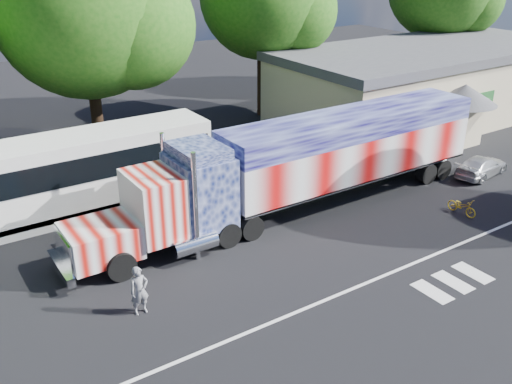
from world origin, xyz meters
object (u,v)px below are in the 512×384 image
coach_bus (77,173)px  tree_n_mid (88,7)px  semi_truck (308,162)px  parked_car (482,166)px  bicycle (462,206)px  woman (139,291)px

coach_bus → tree_n_mid: (3.67, 7.07, 6.71)m
semi_truck → parked_car: (10.69, -2.16, -1.86)m
bicycle → tree_n_mid: (-11.44, 17.52, 8.27)m
coach_bus → semi_truck: bearing=-31.5°
woman → tree_n_mid: bearing=74.4°
parked_car → bicycle: size_ratio=2.44×
bicycle → tree_n_mid: tree_n_mid is taller
semi_truck → bicycle: (5.77, -4.72, -2.01)m
woman → bicycle: (16.01, -1.13, -0.51)m
coach_bus → tree_n_mid: 10.42m
semi_truck → woman: size_ratio=11.94×
coach_bus → bicycle: size_ratio=8.34×
coach_bus → parked_car: size_ratio=3.42×
semi_truck → tree_n_mid: (-5.66, 12.80, 6.26)m
woman → semi_truck: bearing=19.3°
semi_truck → woman: 10.94m
coach_bus → woman: (-0.90, -9.32, -1.05)m
semi_truck → bicycle: 7.72m
coach_bus → woman: size_ratio=7.08×
coach_bus → bicycle: (15.11, -10.45, -1.56)m
tree_n_mid → parked_car: bearing=-42.5°
tree_n_mid → coach_bus: bearing=-117.4°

